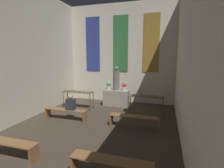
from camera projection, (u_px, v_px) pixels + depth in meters
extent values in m
cube|color=beige|center=(121.00, 54.00, 10.21)|extent=(6.42, 0.12, 5.68)
cube|color=navy|center=(93.00, 44.00, 10.54)|extent=(0.87, 0.03, 3.18)
cube|color=#33723F|center=(121.00, 44.00, 10.05)|extent=(0.87, 0.03, 3.18)
cube|color=olive|center=(151.00, 43.00, 9.55)|extent=(0.87, 0.03, 3.18)
cube|color=beige|center=(194.00, 50.00, 4.10)|extent=(0.12, 11.13, 5.68)
cube|color=gray|center=(116.00, 98.00, 9.65)|extent=(1.36, 0.66, 0.86)
cylinder|color=slate|center=(116.00, 80.00, 9.50)|extent=(0.34, 0.34, 1.06)
sphere|color=slate|center=(116.00, 69.00, 9.40)|extent=(0.24, 0.24, 0.24)
cylinder|color=beige|center=(109.00, 88.00, 9.69)|extent=(0.16, 0.16, 0.22)
sphere|color=#4C9351|center=(109.00, 84.00, 9.66)|extent=(0.24, 0.24, 0.24)
cylinder|color=beige|center=(124.00, 88.00, 9.44)|extent=(0.16, 0.16, 0.22)
sphere|color=#DB3342|center=(124.00, 85.00, 9.41)|extent=(0.24, 0.24, 0.24)
cube|color=#473823|center=(78.00, 92.00, 9.02)|extent=(1.58, 0.48, 0.02)
cylinder|color=#473823|center=(63.00, 100.00, 9.11)|extent=(0.04, 0.04, 0.87)
cylinder|color=#473823|center=(90.00, 102.00, 8.68)|extent=(0.04, 0.04, 0.87)
cylinder|color=#473823|center=(68.00, 98.00, 9.51)|extent=(0.04, 0.04, 0.87)
cylinder|color=#473823|center=(93.00, 100.00, 9.07)|extent=(0.04, 0.04, 0.87)
cylinder|color=silver|center=(77.00, 91.00, 8.83)|extent=(0.02, 0.02, 0.11)
sphere|color=#F9CC4C|center=(77.00, 90.00, 8.82)|extent=(0.02, 0.02, 0.02)
cylinder|color=silver|center=(76.00, 90.00, 9.04)|extent=(0.02, 0.02, 0.13)
sphere|color=#F9CC4C|center=(76.00, 89.00, 9.02)|extent=(0.02, 0.02, 0.02)
cylinder|color=silver|center=(88.00, 92.00, 8.64)|extent=(0.02, 0.02, 0.12)
sphere|color=#F9CC4C|center=(88.00, 91.00, 8.63)|extent=(0.02, 0.02, 0.02)
cylinder|color=silver|center=(70.00, 90.00, 9.13)|extent=(0.02, 0.02, 0.15)
sphere|color=#F9CC4C|center=(70.00, 88.00, 9.11)|extent=(0.02, 0.02, 0.02)
cylinder|color=silver|center=(82.00, 91.00, 8.84)|extent=(0.02, 0.02, 0.10)
sphere|color=#F9CC4C|center=(82.00, 90.00, 8.83)|extent=(0.02, 0.02, 0.02)
cylinder|color=silver|center=(76.00, 90.00, 9.21)|extent=(0.02, 0.02, 0.13)
sphere|color=#F9CC4C|center=(76.00, 88.00, 9.20)|extent=(0.02, 0.02, 0.02)
cylinder|color=silver|center=(76.00, 90.00, 8.95)|extent=(0.02, 0.02, 0.15)
sphere|color=#F9CC4C|center=(76.00, 89.00, 8.94)|extent=(0.02, 0.02, 0.02)
cylinder|color=silver|center=(89.00, 92.00, 8.62)|extent=(0.02, 0.02, 0.15)
sphere|color=#F9CC4C|center=(89.00, 90.00, 8.61)|extent=(0.02, 0.02, 0.02)
cylinder|color=silver|center=(87.00, 91.00, 8.75)|extent=(0.02, 0.02, 0.12)
sphere|color=#F9CC4C|center=(87.00, 90.00, 8.73)|extent=(0.02, 0.02, 0.02)
cylinder|color=silver|center=(73.00, 90.00, 9.25)|extent=(0.02, 0.02, 0.09)
sphere|color=#F9CC4C|center=(73.00, 89.00, 9.24)|extent=(0.02, 0.02, 0.02)
cylinder|color=silver|center=(77.00, 90.00, 8.95)|extent=(0.02, 0.02, 0.15)
sphere|color=#F9CC4C|center=(77.00, 89.00, 8.94)|extent=(0.02, 0.02, 0.02)
cylinder|color=silver|center=(86.00, 91.00, 8.72)|extent=(0.02, 0.02, 0.16)
sphere|color=#F9CC4C|center=(86.00, 89.00, 8.71)|extent=(0.02, 0.02, 0.02)
cylinder|color=silver|center=(82.00, 91.00, 8.74)|extent=(0.02, 0.02, 0.16)
sphere|color=#F9CC4C|center=(82.00, 89.00, 8.73)|extent=(0.02, 0.02, 0.02)
cylinder|color=silver|center=(78.00, 90.00, 9.06)|extent=(0.02, 0.02, 0.13)
sphere|color=#F9CC4C|center=(78.00, 89.00, 9.04)|extent=(0.02, 0.02, 0.02)
cylinder|color=silver|center=(83.00, 91.00, 8.97)|extent=(0.02, 0.02, 0.12)
sphere|color=#F9CC4C|center=(83.00, 89.00, 8.96)|extent=(0.02, 0.02, 0.02)
cylinder|color=silver|center=(86.00, 90.00, 9.01)|extent=(0.02, 0.02, 0.15)
sphere|color=#F9CC4C|center=(86.00, 88.00, 9.00)|extent=(0.02, 0.02, 0.02)
cube|color=#473823|center=(146.00, 96.00, 8.02)|extent=(1.58, 0.48, 0.02)
cylinder|color=#473823|center=(129.00, 105.00, 8.11)|extent=(0.04, 0.04, 0.87)
cylinder|color=#473823|center=(163.00, 108.00, 7.67)|extent=(0.04, 0.04, 0.87)
cylinder|color=#473823|center=(131.00, 103.00, 8.50)|extent=(0.04, 0.04, 0.87)
cylinder|color=#473823|center=(163.00, 106.00, 8.07)|extent=(0.04, 0.04, 0.87)
cylinder|color=silver|center=(150.00, 95.00, 7.96)|extent=(0.02, 0.02, 0.16)
sphere|color=#F9CC4C|center=(150.00, 93.00, 7.95)|extent=(0.02, 0.02, 0.02)
cylinder|color=silver|center=(138.00, 95.00, 7.93)|extent=(0.02, 0.02, 0.13)
sphere|color=#F9CC4C|center=(138.00, 93.00, 7.92)|extent=(0.02, 0.02, 0.02)
cylinder|color=silver|center=(141.00, 95.00, 8.00)|extent=(0.02, 0.02, 0.10)
sphere|color=#F9CC4C|center=(141.00, 94.00, 7.99)|extent=(0.02, 0.02, 0.02)
cylinder|color=silver|center=(136.00, 94.00, 8.26)|extent=(0.02, 0.02, 0.11)
sphere|color=#F9CC4C|center=(136.00, 92.00, 8.25)|extent=(0.02, 0.02, 0.02)
cylinder|color=silver|center=(161.00, 94.00, 7.97)|extent=(0.02, 0.02, 0.17)
sphere|color=#F9CC4C|center=(161.00, 92.00, 7.95)|extent=(0.02, 0.02, 0.02)
cylinder|color=silver|center=(136.00, 95.00, 8.01)|extent=(0.02, 0.02, 0.09)
sphere|color=#F9CC4C|center=(136.00, 94.00, 8.00)|extent=(0.02, 0.02, 0.02)
cylinder|color=silver|center=(154.00, 96.00, 7.85)|extent=(0.02, 0.02, 0.09)
sphere|color=#F9CC4C|center=(154.00, 95.00, 7.84)|extent=(0.02, 0.02, 0.02)
cylinder|color=silver|center=(160.00, 95.00, 7.94)|extent=(0.02, 0.02, 0.10)
sphere|color=#F9CC4C|center=(160.00, 94.00, 7.93)|extent=(0.02, 0.02, 0.02)
cylinder|color=silver|center=(158.00, 96.00, 7.71)|extent=(0.02, 0.02, 0.10)
sphere|color=#F9CC4C|center=(158.00, 95.00, 7.70)|extent=(0.02, 0.02, 0.02)
cylinder|color=silver|center=(159.00, 96.00, 7.74)|extent=(0.02, 0.02, 0.16)
sphere|color=#F9CC4C|center=(160.00, 93.00, 7.73)|extent=(0.02, 0.02, 0.02)
cylinder|color=silver|center=(150.00, 95.00, 7.78)|extent=(0.02, 0.02, 0.16)
sphere|color=#F9CC4C|center=(150.00, 93.00, 7.77)|extent=(0.02, 0.02, 0.02)
cylinder|color=silver|center=(149.00, 94.00, 7.97)|extent=(0.02, 0.02, 0.16)
sphere|color=#F9CC4C|center=(149.00, 92.00, 7.95)|extent=(0.02, 0.02, 0.02)
cylinder|color=silver|center=(161.00, 96.00, 7.70)|extent=(0.02, 0.02, 0.15)
sphere|color=#F9CC4C|center=(161.00, 94.00, 7.69)|extent=(0.02, 0.02, 0.02)
cylinder|color=silver|center=(145.00, 94.00, 8.16)|extent=(0.02, 0.02, 0.12)
sphere|color=#F9CC4C|center=(145.00, 92.00, 8.15)|extent=(0.02, 0.02, 0.02)
cylinder|color=silver|center=(147.00, 96.00, 7.85)|extent=(0.02, 0.02, 0.09)
sphere|color=#F9CC4C|center=(147.00, 94.00, 7.85)|extent=(0.02, 0.02, 0.02)
cylinder|color=silver|center=(150.00, 94.00, 8.02)|extent=(0.02, 0.02, 0.17)
sphere|color=#F9CC4C|center=(150.00, 92.00, 8.00)|extent=(0.02, 0.02, 0.02)
cube|color=brown|center=(6.00, 141.00, 4.67)|extent=(1.86, 0.36, 0.03)
cube|color=brown|center=(34.00, 154.00, 4.44)|extent=(0.06, 0.32, 0.43)
cube|color=brown|center=(111.00, 160.00, 3.82)|extent=(1.86, 0.36, 0.03)
cube|color=brown|center=(74.00, 162.00, 4.11)|extent=(0.06, 0.32, 0.43)
cube|color=brown|center=(66.00, 109.00, 7.45)|extent=(1.86, 0.36, 0.03)
cube|color=brown|center=(48.00, 113.00, 7.74)|extent=(0.06, 0.32, 0.43)
cube|color=brown|center=(85.00, 117.00, 7.23)|extent=(0.06, 0.32, 0.43)
cube|color=brown|center=(134.00, 116.00, 6.60)|extent=(1.86, 0.36, 0.03)
cube|color=brown|center=(111.00, 120.00, 6.89)|extent=(0.06, 0.32, 0.43)
cube|color=brown|center=(158.00, 125.00, 6.38)|extent=(0.06, 0.32, 0.43)
cube|color=#282D38|center=(71.00, 104.00, 7.34)|extent=(0.36, 0.24, 0.47)
sphere|color=tan|center=(70.00, 97.00, 7.28)|extent=(0.19, 0.19, 0.19)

